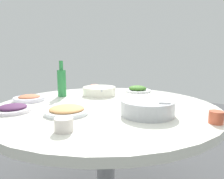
{
  "coord_description": "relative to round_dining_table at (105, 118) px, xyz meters",
  "views": [
    {
      "loc": [
        0.99,
        0.8,
        1.05
      ],
      "look_at": [
        -0.04,
        0.02,
        0.84
      ],
      "focal_mm": 32.64,
      "sensor_mm": 36.0,
      "label": 1
    }
  ],
  "objects": [
    {
      "name": "green_bottle",
      "position": [
        -0.01,
        -0.43,
        0.2
      ],
      "size": [
        0.07,
        0.07,
        0.27
      ],
      "color": "#2B8340",
      "rests_on": "round_dining_table"
    },
    {
      "name": "dish_shrimp",
      "position": [
        0.29,
        -0.03,
        0.11
      ],
      "size": [
        0.24,
        0.24,
        0.04
      ],
      "color": "white",
      "rests_on": "round_dining_table"
    },
    {
      "name": "tea_cup_side",
      "position": [
        0.47,
        0.16,
        0.12
      ],
      "size": [
        0.08,
        0.08,
        0.06
      ],
      "primitive_type": "cylinder",
      "color": "silver",
      "rests_on": "round_dining_table"
    },
    {
      "name": "rice_bowl",
      "position": [
        0.05,
        0.32,
        0.13
      ],
      "size": [
        0.28,
        0.28,
        0.09
      ],
      "color": "#B2B5BA",
      "rests_on": "round_dining_table"
    },
    {
      "name": "soup_bowl",
      "position": [
        -0.22,
        -0.24,
        0.12
      ],
      "size": [
        0.26,
        0.26,
        0.07
      ],
      "color": "white",
      "rests_on": "round_dining_table"
    },
    {
      "name": "tea_cup_near",
      "position": [
        -0.37,
        -0.43,
        0.12
      ],
      "size": [
        0.07,
        0.07,
        0.05
      ],
      "primitive_type": "cylinder",
      "color": "#CC4C3C",
      "rests_on": "round_dining_table"
    },
    {
      "name": "round_dining_table",
      "position": [
        0.0,
        0.0,
        0.0
      ],
      "size": [
        1.39,
        1.39,
        0.74
      ],
      "color": "#99999E",
      "rests_on": "ground"
    },
    {
      "name": "dish_tofu_braise",
      "position": [
        0.23,
        -0.49,
        0.11
      ],
      "size": [
        0.21,
        0.21,
        0.04
      ],
      "color": "silver",
      "rests_on": "round_dining_table"
    },
    {
      "name": "tea_cup_far",
      "position": [
        -0.02,
        0.64,
        0.12
      ],
      "size": [
        0.07,
        0.07,
        0.06
      ],
      "primitive_type": "cylinder",
      "color": "#C95538",
      "rests_on": "round_dining_table"
    },
    {
      "name": "dish_greens",
      "position": [
        -0.55,
        -0.08,
        0.11
      ],
      "size": [
        0.23,
        0.23,
        0.05
      ],
      "color": "silver",
      "rests_on": "round_dining_table"
    },
    {
      "name": "dish_eggplant",
      "position": [
        0.44,
        -0.31,
        0.11
      ],
      "size": [
        0.2,
        0.2,
        0.04
      ],
      "color": "silver",
      "rests_on": "round_dining_table"
    }
  ]
}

